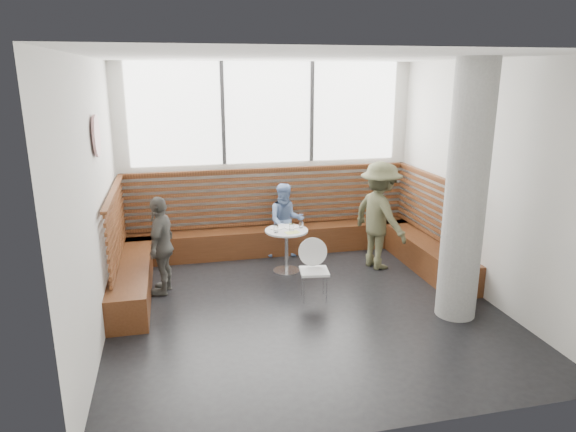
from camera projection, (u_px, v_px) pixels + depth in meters
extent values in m
cube|color=silver|center=(306.00, 191.00, 6.39)|extent=(5.00, 5.00, 3.20)
cube|color=black|center=(305.00, 308.00, 6.82)|extent=(5.00, 5.00, 0.01)
cube|color=white|center=(307.00, 57.00, 5.96)|extent=(5.00, 5.00, 0.01)
cube|color=white|center=(268.00, 113.00, 8.51)|extent=(4.50, 0.02, 1.65)
cube|color=#3F3F42|center=(223.00, 114.00, 8.32)|extent=(0.06, 0.04, 1.65)
cube|color=#3F3F42|center=(312.00, 112.00, 8.65)|extent=(0.06, 0.04, 1.65)
cube|color=#4A2612|center=(272.00, 240.00, 8.87)|extent=(5.00, 0.50, 0.45)
cube|color=#4A2612|center=(133.00, 272.00, 7.44)|extent=(0.50, 2.50, 0.45)
cube|color=#4A2612|center=(418.00, 249.00, 8.42)|extent=(0.50, 2.50, 0.45)
cube|color=#502914|center=(270.00, 197.00, 8.83)|extent=(4.88, 0.08, 0.98)
cube|color=#502914|center=(117.00, 225.00, 7.21)|extent=(0.08, 2.38, 0.98)
cube|color=#502914|center=(431.00, 206.00, 8.26)|extent=(0.08, 2.38, 0.98)
cylinder|color=gray|center=(466.00, 194.00, 6.22)|extent=(0.50, 0.50, 3.20)
cylinder|color=white|center=(96.00, 136.00, 6.04)|extent=(0.03, 0.50, 0.50)
cylinder|color=silver|center=(286.00, 271.00, 8.08)|extent=(0.42, 0.42, 0.02)
cylinder|color=silver|center=(286.00, 251.00, 7.99)|extent=(0.06, 0.06, 0.66)
cylinder|color=#B7B7BA|center=(286.00, 231.00, 7.90)|extent=(0.67, 0.67, 0.03)
cube|color=white|center=(314.00, 271.00, 6.98)|extent=(0.38, 0.36, 0.04)
cylinder|color=white|center=(311.00, 252.00, 7.08)|extent=(0.40, 0.09, 0.40)
cylinder|color=silver|center=(306.00, 291.00, 6.88)|extent=(0.02, 0.02, 0.39)
cylinder|color=silver|center=(328.00, 289.00, 6.95)|extent=(0.02, 0.02, 0.39)
cylinder|color=silver|center=(301.00, 283.00, 7.13)|extent=(0.02, 0.02, 0.39)
cylinder|color=silver|center=(322.00, 281.00, 7.20)|extent=(0.02, 0.02, 0.39)
imported|color=brown|center=(380.00, 216.00, 8.05)|extent=(0.94, 1.24, 1.71)
imported|color=#7594CB|center=(286.00, 221.00, 8.55)|extent=(0.65, 0.52, 1.26)
imported|color=#5D5B54|center=(162.00, 245.00, 7.15)|extent=(0.56, 0.88, 1.40)
cylinder|color=white|center=(276.00, 228.00, 7.95)|extent=(0.20, 0.20, 0.01)
cylinder|color=white|center=(291.00, 227.00, 8.00)|extent=(0.21, 0.21, 0.01)
cylinder|color=white|center=(276.00, 229.00, 7.77)|extent=(0.07, 0.07, 0.11)
cylinder|color=white|center=(292.00, 228.00, 7.80)|extent=(0.08, 0.08, 0.12)
cylinder|color=white|center=(301.00, 224.00, 7.99)|extent=(0.07, 0.07, 0.11)
cube|color=#A5C64C|center=(292.00, 232.00, 7.76)|extent=(0.24, 0.19, 0.00)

